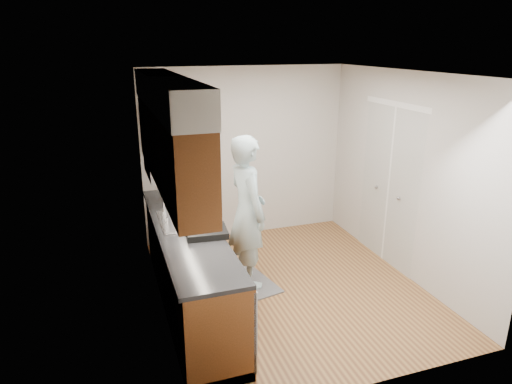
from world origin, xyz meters
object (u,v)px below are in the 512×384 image
(soap_bottle_b, at_px, (178,194))
(steel_can, at_px, (183,204))
(person, at_px, (247,202))
(soda_can, at_px, (198,202))
(dish_rack, at_px, (207,232))
(soap_bottle_a, at_px, (170,195))
(soap_bottle_c, at_px, (169,192))

(soap_bottle_b, distance_m, steel_can, 0.28)
(person, distance_m, soap_bottle_b, 0.92)
(soda_can, height_order, dish_rack, soda_can)
(soap_bottle_b, bearing_deg, person, -39.85)
(soap_bottle_a, bearing_deg, person, -28.18)
(soap_bottle_b, bearing_deg, soda_can, -55.82)
(soap_bottle_a, xyz_separation_m, dish_rack, (0.22, -0.98, -0.11))
(dish_rack, bearing_deg, soap_bottle_b, 100.44)
(soap_bottle_b, height_order, soap_bottle_c, soap_bottle_c)
(dish_rack, bearing_deg, soap_bottle_c, 104.42)
(soap_bottle_c, bearing_deg, person, -40.81)
(soap_bottle_b, xyz_separation_m, soda_can, (0.19, -0.28, -0.03))
(soap_bottle_c, height_order, dish_rack, soap_bottle_c)
(person, distance_m, soda_can, 0.60)
(soda_can, bearing_deg, steel_can, 177.65)
(person, height_order, soap_bottle_c, person)
(soap_bottle_a, xyz_separation_m, soap_bottle_b, (0.12, 0.15, -0.05))
(soap_bottle_b, xyz_separation_m, dish_rack, (0.10, -1.12, -0.06))
(steel_can, bearing_deg, person, -24.20)
(person, xyz_separation_m, soap_bottle_a, (-0.83, 0.44, 0.03))
(person, xyz_separation_m, soap_bottle_b, (-0.70, 0.59, -0.02))
(steel_can, bearing_deg, soap_bottle_c, 104.98)
(soap_bottle_a, bearing_deg, soap_bottle_c, 84.13)
(person, xyz_separation_m, dish_rack, (-0.61, -0.54, -0.07))
(soda_can, relative_size, steel_can, 0.94)
(person, bearing_deg, dish_rack, 124.70)
(dish_rack, bearing_deg, steel_can, 101.69)
(soda_can, relative_size, dish_rack, 0.27)
(soap_bottle_a, relative_size, steel_can, 2.36)
(steel_can, bearing_deg, soap_bottle_a, 134.60)
(soap_bottle_b, bearing_deg, steel_can, -88.92)
(person, xyz_separation_m, steel_can, (-0.70, 0.31, -0.05))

